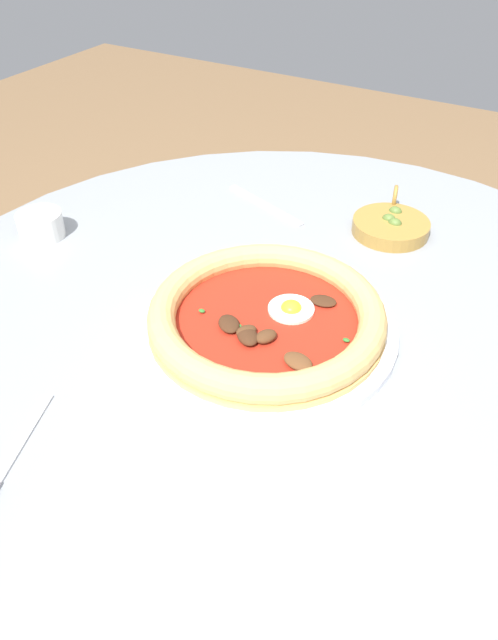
# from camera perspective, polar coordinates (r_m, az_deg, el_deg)

# --- Properties ---
(ground_plane) EXTENTS (6.00, 6.00, 0.02)m
(ground_plane) POSITION_cam_1_polar(r_m,az_deg,el_deg) (1.31, 2.40, -26.11)
(ground_plane) COLOR brown
(dining_table) EXTENTS (1.00, 1.00, 0.73)m
(dining_table) POSITION_cam_1_polar(r_m,az_deg,el_deg) (0.84, 3.41, -9.92)
(dining_table) COLOR gray
(dining_table) RESTS_ON ground
(pizza_on_plate) EXTENTS (0.30, 0.30, 0.04)m
(pizza_on_plate) POSITION_cam_1_polar(r_m,az_deg,el_deg) (0.69, 1.70, 0.15)
(pizza_on_plate) COLOR white
(pizza_on_plate) RESTS_ON dining_table
(ramekin_capers) EXTENTS (0.06, 0.06, 0.04)m
(ramekin_capers) POSITION_cam_1_polar(r_m,az_deg,el_deg) (0.91, -19.11, 8.74)
(ramekin_capers) COLOR white
(ramekin_capers) RESTS_ON dining_table
(olive_pan) EXTENTS (0.11, 0.13, 0.04)m
(olive_pan) POSITION_cam_1_polar(r_m,az_deg,el_deg) (0.90, 13.37, 8.76)
(olive_pan) COLOR olive
(olive_pan) RESTS_ON dining_table
(fork_utensil) EXTENTS (0.16, 0.07, 0.00)m
(fork_utensil) POSITION_cam_1_polar(r_m,az_deg,el_deg) (0.95, 1.55, 10.91)
(fork_utensil) COLOR #BCBCC1
(fork_utensil) RESTS_ON dining_table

